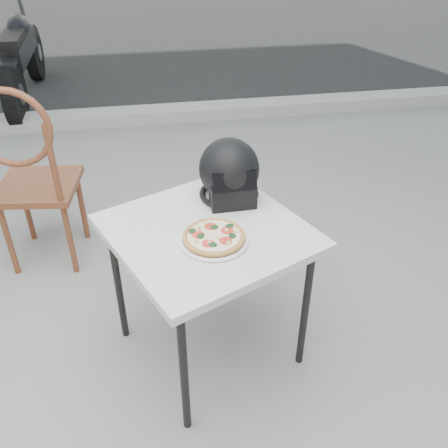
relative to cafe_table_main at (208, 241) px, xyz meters
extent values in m
plane|color=gray|center=(-0.49, 0.00, -0.67)|extent=(80.00, 80.00, 0.00)
cube|color=black|center=(-0.49, 7.00, -0.67)|extent=(30.00, 8.00, 0.00)
cube|color=#A19E96|center=(-0.49, 3.00, -0.61)|extent=(30.00, 0.25, 0.12)
cube|color=silver|center=(0.00, 0.00, 0.05)|extent=(1.02, 1.02, 0.04)
cylinder|color=black|center=(-0.16, -0.42, -0.32)|extent=(0.05, 0.05, 0.70)
cylinder|color=black|center=(0.42, -0.16, -0.32)|extent=(0.05, 0.05, 0.70)
cylinder|color=black|center=(-0.42, 0.16, -0.32)|extent=(0.05, 0.05, 0.70)
cylinder|color=black|center=(0.16, 0.42, -0.32)|extent=(0.05, 0.05, 0.70)
cylinder|color=white|center=(0.01, -0.10, 0.07)|extent=(0.34, 0.34, 0.01)
torus|color=white|center=(0.01, -0.10, 0.08)|extent=(0.36, 0.36, 0.01)
cylinder|color=#C48947|center=(0.01, -0.10, 0.09)|extent=(0.29, 0.29, 0.01)
torus|color=#C48947|center=(0.01, -0.10, 0.10)|extent=(0.30, 0.30, 0.02)
cylinder|color=red|center=(0.01, -0.10, 0.10)|extent=(0.26, 0.26, 0.00)
cylinder|color=#FFEAC3|center=(0.01, -0.10, 0.10)|extent=(0.26, 0.26, 0.00)
cylinder|color=red|center=(0.07, -0.08, 0.10)|extent=(0.06, 0.06, 0.00)
cylinder|color=red|center=(0.01, -0.03, 0.10)|extent=(0.06, 0.06, 0.00)
cylinder|color=red|center=(-0.05, -0.09, 0.10)|extent=(0.06, 0.06, 0.00)
cylinder|color=red|center=(-0.02, -0.15, 0.10)|extent=(0.06, 0.06, 0.00)
cylinder|color=red|center=(0.06, -0.15, 0.10)|extent=(0.06, 0.06, 0.00)
ellipsoid|color=#143917|center=(0.02, -0.05, 0.10)|extent=(0.04, 0.03, 0.01)
ellipsoid|color=#143917|center=(-0.04, -0.10, 0.10)|extent=(0.04, 0.05, 0.01)
ellipsoid|color=#143917|center=(0.09, -0.12, 0.10)|extent=(0.04, 0.04, 0.01)
ellipsoid|color=#143917|center=(0.00, -0.16, 0.10)|extent=(0.05, 0.04, 0.01)
ellipsoid|color=#143917|center=(0.09, -0.05, 0.10)|extent=(0.04, 0.04, 0.01)
ellipsoid|color=#143917|center=(-0.07, -0.06, 0.10)|extent=(0.04, 0.04, 0.01)
cylinder|color=#E0DF89|center=(0.03, -0.12, 0.11)|extent=(0.02, 0.02, 0.02)
cylinder|color=#E0DF89|center=(-0.04, -0.04, 0.11)|extent=(0.02, 0.02, 0.02)
cylinder|color=#E0DF89|center=(0.07, -0.08, 0.11)|extent=(0.02, 0.02, 0.02)
cylinder|color=#E0DF89|center=(-0.01, -0.02, 0.11)|extent=(0.02, 0.02, 0.02)
cylinder|color=#E0DF89|center=(0.06, -0.17, 0.11)|extent=(0.02, 0.02, 0.02)
cylinder|color=#E0DF89|center=(-0.06, -0.13, 0.11)|extent=(0.02, 0.02, 0.02)
cylinder|color=#E0DF89|center=(0.10, -0.09, 0.11)|extent=(0.02, 0.02, 0.02)
cylinder|color=#E0DF89|center=(-0.01, -0.15, 0.11)|extent=(0.02, 0.02, 0.02)
ellipsoid|color=black|center=(0.14, 0.25, 0.21)|extent=(0.28, 0.30, 0.29)
cube|color=black|center=(0.14, 0.16, 0.12)|extent=(0.21, 0.11, 0.11)
torus|color=black|center=(0.14, 0.25, 0.08)|extent=(0.29, 0.29, 0.02)
cube|color=black|center=(0.14, 0.13, 0.21)|extent=(0.20, 0.04, 0.09)
cube|color=brown|center=(-0.87, 0.93, -0.17)|extent=(0.50, 0.50, 0.04)
cylinder|color=brown|center=(-0.67, 1.08, -0.43)|extent=(0.04, 0.04, 0.49)
cylinder|color=brown|center=(-1.02, 1.13, -0.43)|extent=(0.04, 0.04, 0.49)
cylinder|color=brown|center=(-0.72, 0.73, -0.43)|extent=(0.04, 0.04, 0.49)
cylinder|color=brown|center=(-1.07, 0.78, -0.43)|extent=(0.04, 0.04, 0.49)
cylinder|color=brown|center=(-0.72, 0.72, 0.06)|extent=(0.04, 0.04, 0.46)
torus|color=brown|center=(-0.89, 0.74, 0.27)|extent=(0.43, 0.09, 0.43)
cylinder|color=black|center=(-1.43, 4.51, -0.37)|extent=(0.13, 0.61, 0.61)
cylinder|color=slate|center=(-1.43, 4.51, -0.37)|extent=(0.15, 0.20, 0.20)
cylinder|color=black|center=(-1.41, 3.09, -0.37)|extent=(0.13, 0.61, 0.61)
cylinder|color=slate|center=(-1.41, 3.09, -0.37)|extent=(0.15, 0.20, 0.20)
cube|color=black|center=(-1.42, 3.80, -0.11)|extent=(0.20, 1.07, 0.22)
ellipsoid|color=black|center=(-1.43, 3.95, 0.06)|extent=(0.23, 0.43, 0.23)
cube|color=black|center=(-1.42, 3.50, 0.04)|extent=(0.21, 0.51, 0.08)
cylinder|color=slate|center=(-1.43, 4.43, -0.04)|extent=(0.05, 0.33, 0.72)
cube|color=black|center=(-1.41, 3.11, -0.08)|extent=(0.15, 0.23, 0.05)
camera|label=1|loc=(-0.22, -1.73, 1.29)|focal=40.00mm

